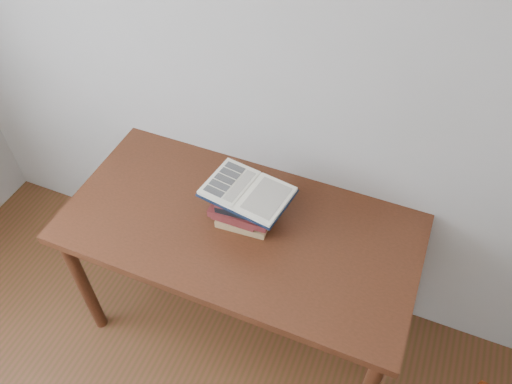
% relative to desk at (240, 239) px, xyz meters
% --- Properties ---
extents(desk, '(1.49, 0.75, 0.80)m').
position_rel_desk_xyz_m(desk, '(0.00, 0.00, 0.00)').
color(desk, '#4F2313').
rests_on(desk, ground).
extents(book_stack, '(0.26, 0.18, 0.15)m').
position_rel_desk_xyz_m(book_stack, '(0.00, 0.04, 0.17)').
color(book_stack, '#988B4E').
rests_on(book_stack, desk).
extents(open_book, '(0.37, 0.29, 0.03)m').
position_rel_desk_xyz_m(open_book, '(0.02, 0.06, 0.26)').
color(open_book, black).
rests_on(open_book, book_stack).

